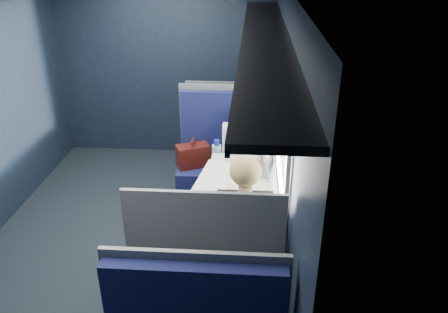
# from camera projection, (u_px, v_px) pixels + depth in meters

# --- Properties ---
(ground) EXTENTS (2.80, 4.20, 0.01)m
(ground) POSITION_uv_depth(u_px,v_px,m) (133.00, 241.00, 4.29)
(ground) COLOR black
(room_shell) EXTENTS (3.00, 4.40, 2.40)m
(room_shell) POSITION_uv_depth(u_px,v_px,m) (119.00, 97.00, 3.64)
(room_shell) COLOR black
(room_shell) RESTS_ON ground
(table) EXTENTS (0.62, 1.00, 0.74)m
(table) POSITION_uv_depth(u_px,v_px,m) (239.00, 185.00, 3.93)
(table) COLOR #54565E
(table) RESTS_ON ground
(seat_bay_near) EXTENTS (1.05, 0.62, 1.26)m
(seat_bay_near) POSITION_uv_depth(u_px,v_px,m) (223.00, 165.00, 4.83)
(seat_bay_near) COLOR #0C0F35
(seat_bay_near) RESTS_ON ground
(seat_bay_far) EXTENTS (1.04, 0.62, 1.26)m
(seat_bay_far) POSITION_uv_depth(u_px,v_px,m) (209.00, 271.00, 3.27)
(seat_bay_far) COLOR #0C0F35
(seat_bay_far) RESTS_ON ground
(seat_row_front) EXTENTS (1.04, 0.51, 1.16)m
(seat_row_front) POSITION_uv_depth(u_px,v_px,m) (229.00, 133.00, 5.67)
(seat_row_front) COLOR #0C0F35
(seat_row_front) RESTS_ON ground
(man) EXTENTS (0.53, 0.56, 1.32)m
(man) POSITION_uv_depth(u_px,v_px,m) (248.00, 148.00, 4.53)
(man) COLOR black
(man) RESTS_ON ground
(woman) EXTENTS (0.53, 0.56, 1.32)m
(woman) POSITION_uv_depth(u_px,v_px,m) (244.00, 225.00, 3.27)
(woman) COLOR black
(woman) RESTS_ON ground
(papers) EXTENTS (0.62, 0.80, 0.01)m
(papers) POSITION_uv_depth(u_px,v_px,m) (226.00, 180.00, 3.86)
(papers) COLOR white
(papers) RESTS_ON table
(laptop) EXTENTS (0.28, 0.34, 0.23)m
(laptop) POSITION_uv_depth(u_px,v_px,m) (263.00, 165.00, 3.99)
(laptop) COLOR silver
(laptop) RESTS_ON table
(bottle_small) EXTENTS (0.06, 0.06, 0.21)m
(bottle_small) POSITION_uv_depth(u_px,v_px,m) (260.00, 156.00, 4.09)
(bottle_small) COLOR silver
(bottle_small) RESTS_ON table
(cup) EXTENTS (0.06, 0.06, 0.08)m
(cup) POSITION_uv_depth(u_px,v_px,m) (271.00, 154.00, 4.26)
(cup) COLOR white
(cup) RESTS_ON table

